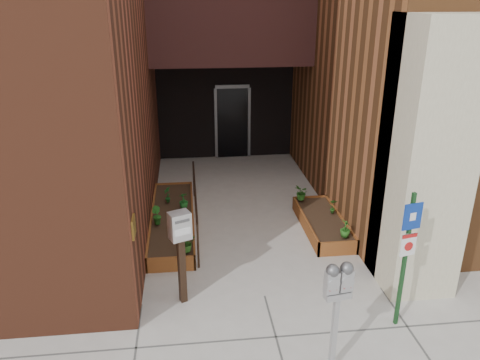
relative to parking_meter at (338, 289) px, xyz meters
name	(u,v)px	position (x,y,z in m)	size (l,w,h in m)	color
ground	(265,296)	(-0.62, 1.68, -1.25)	(80.00, 80.00, 0.00)	#9E9991
planter_left	(173,221)	(-2.17, 4.38, -1.11)	(0.90, 3.60, 0.30)	brown
planter_right	(322,224)	(0.98, 3.88, -1.11)	(0.80, 2.20, 0.30)	brown
handrail	(195,194)	(-1.67, 4.33, -0.50)	(0.04, 3.34, 0.90)	black
parking_meter	(338,289)	(0.00, 0.00, 0.00)	(0.37, 0.19, 1.61)	#A5A6A8
sign_post	(407,247)	(1.24, 0.76, 0.08)	(0.29, 0.10, 2.15)	#163E1B
payment_dropbox	(180,239)	(-1.95, 1.71, -0.10)	(0.38, 0.33, 1.58)	black
shrub_left_a	(187,243)	(-1.87, 2.78, -0.77)	(0.31, 0.31, 0.35)	#245016
shrub_left_b	(156,215)	(-2.47, 3.95, -0.76)	(0.21, 0.21, 0.37)	#21611B
shrub_left_c	(184,200)	(-1.92, 4.65, -0.77)	(0.20, 0.20, 0.36)	#1B6120
shrub_left_d	(167,195)	(-2.27, 5.01, -0.76)	(0.19, 0.19, 0.36)	#17531B
shrub_right_a	(345,228)	(1.15, 2.98, -0.77)	(0.20, 0.20, 0.35)	#25601B
shrub_right_b	(333,206)	(1.23, 4.03, -0.78)	(0.17, 0.17, 0.33)	#225418
shrub_right_c	(302,193)	(0.73, 4.78, -0.77)	(0.32, 0.32, 0.35)	#235A19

